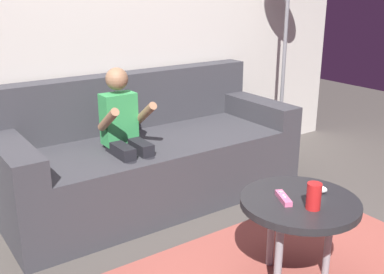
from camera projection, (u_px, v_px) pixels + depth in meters
wall_back at (105, 8)px, 3.07m from camera, size 4.43×0.05×2.50m
couch at (149, 157)px, 3.10m from camera, size 1.97×0.80×0.83m
person_seated_on_couch at (126, 134)px, 2.75m from camera, size 0.29×0.36×0.94m
coffee_table at (299, 208)px, 2.15m from camera, size 0.56×0.56×0.45m
game_remote_pink_near_edge at (283, 198)px, 2.12m from camera, size 0.09×0.14×0.03m
nunchuk_white at (318, 189)px, 2.20m from camera, size 0.09×0.10×0.05m
soda_can at (314, 196)px, 2.03m from camera, size 0.07×0.07×0.12m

